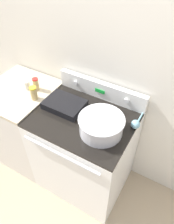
% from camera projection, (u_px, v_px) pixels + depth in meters
% --- Properties ---
extents(ground_plane, '(12.00, 12.00, 0.00)m').
position_uv_depth(ground_plane, '(68.00, 203.00, 2.18)').
color(ground_plane, tan).
extents(kitchen_wall, '(8.00, 0.05, 2.50)m').
position_uv_depth(kitchen_wall, '(106.00, 61.00, 1.75)').
color(kitchen_wall, silver).
rests_on(kitchen_wall, ground_plane).
extents(stove_range, '(0.82, 0.68, 0.92)m').
position_uv_depth(stove_range, '(84.00, 152.00, 2.07)').
color(stove_range, white).
rests_on(stove_range, ground_plane).
extents(control_panel, '(0.82, 0.07, 0.16)m').
position_uv_depth(control_panel, '(101.00, 90.00, 1.88)').
color(control_panel, white).
rests_on(control_panel, stove_range).
extents(side_counter, '(0.60, 0.65, 0.93)m').
position_uv_depth(side_counter, '(27.00, 124.00, 2.32)').
color(side_counter, silver).
rests_on(side_counter, ground_plane).
extents(mixing_bowl, '(0.34, 0.34, 0.14)m').
position_uv_depth(mixing_bowl, '(101.00, 124.00, 1.59)').
color(mixing_bowl, silver).
rests_on(mixing_bowl, stove_range).
extents(casserole_dish, '(0.33, 0.24, 0.06)m').
position_uv_depth(casserole_dish, '(64.00, 104.00, 1.82)').
color(casserole_dish, black).
rests_on(casserole_dish, stove_range).
extents(ladle, '(0.07, 0.30, 0.07)m').
position_uv_depth(ladle, '(136.00, 123.00, 1.66)').
color(ladle, '#7AB2C6').
rests_on(ladle, stove_range).
extents(spice_jar_yellow_cap, '(0.06, 0.06, 0.12)m').
position_uv_depth(spice_jar_yellow_cap, '(34.00, 93.00, 1.86)').
color(spice_jar_yellow_cap, tan).
rests_on(spice_jar_yellow_cap, side_counter).
extents(spice_jar_red_cap, '(0.05, 0.05, 0.12)m').
position_uv_depth(spice_jar_red_cap, '(36.00, 84.00, 1.96)').
color(spice_jar_red_cap, tan).
rests_on(spice_jar_red_cap, side_counter).
extents(spice_jar_white_cap, '(0.05, 0.05, 0.08)m').
position_uv_depth(spice_jar_white_cap, '(27.00, 85.00, 1.98)').
color(spice_jar_white_cap, beige).
rests_on(spice_jar_white_cap, side_counter).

